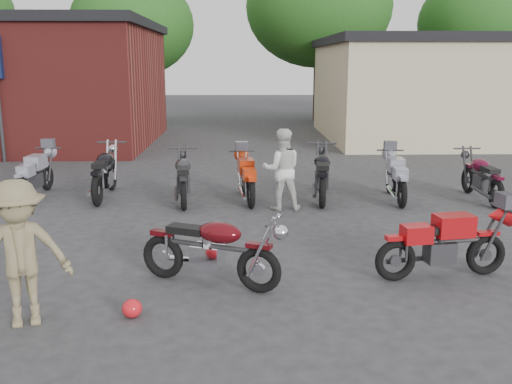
{
  "coord_description": "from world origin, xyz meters",
  "views": [
    {
      "loc": [
        0.22,
        -6.71,
        2.85
      ],
      "look_at": [
        0.44,
        1.84,
        0.9
      ],
      "focal_mm": 40.0,
      "sensor_mm": 36.0,
      "label": 1
    }
  ],
  "objects_px": {
    "person_light": "(282,169)",
    "row_bike_3": "(183,175)",
    "row_bike_6": "(396,175)",
    "row_bike_1": "(35,172)",
    "row_bike_7": "(482,174)",
    "row_bike_2": "(105,170)",
    "person_tan": "(20,254)",
    "vintage_motorcycle": "(212,245)",
    "sportbike": "(445,240)",
    "helmet": "(132,308)",
    "row_bike_4": "(246,176)",
    "row_bike_5": "(322,171)"
  },
  "relations": [
    {
      "from": "person_light",
      "to": "row_bike_7",
      "type": "xyz_separation_m",
      "value": [
        4.26,
        0.67,
        -0.25
      ]
    },
    {
      "from": "person_tan",
      "to": "row_bike_7",
      "type": "height_order",
      "value": "person_tan"
    },
    {
      "from": "row_bike_3",
      "to": "row_bike_4",
      "type": "distance_m",
      "value": 1.32
    },
    {
      "from": "person_tan",
      "to": "row_bike_4",
      "type": "height_order",
      "value": "person_tan"
    },
    {
      "from": "vintage_motorcycle",
      "to": "person_light",
      "type": "xyz_separation_m",
      "value": [
        1.17,
        3.94,
        0.25
      ]
    },
    {
      "from": "row_bike_2",
      "to": "row_bike_6",
      "type": "height_order",
      "value": "row_bike_2"
    },
    {
      "from": "person_tan",
      "to": "row_bike_1",
      "type": "xyz_separation_m",
      "value": [
        -2.06,
        6.25,
        -0.29
      ]
    },
    {
      "from": "row_bike_3",
      "to": "row_bike_6",
      "type": "relative_size",
      "value": 1.07
    },
    {
      "from": "person_tan",
      "to": "vintage_motorcycle",
      "type": "bearing_deg",
      "value": 9.83
    },
    {
      "from": "row_bike_6",
      "to": "row_bike_7",
      "type": "relative_size",
      "value": 0.96
    },
    {
      "from": "helmet",
      "to": "row_bike_7",
      "type": "distance_m",
      "value": 8.41
    },
    {
      "from": "person_tan",
      "to": "row_bike_7",
      "type": "distance_m",
      "value": 9.38
    },
    {
      "from": "vintage_motorcycle",
      "to": "person_light",
      "type": "relative_size",
      "value": 1.19
    },
    {
      "from": "sportbike",
      "to": "person_tan",
      "type": "distance_m",
      "value": 5.29
    },
    {
      "from": "vintage_motorcycle",
      "to": "row_bike_4",
      "type": "xyz_separation_m",
      "value": [
        0.49,
        4.69,
        -0.03
      ]
    },
    {
      "from": "row_bike_1",
      "to": "row_bike_7",
      "type": "xyz_separation_m",
      "value": [
        9.51,
        -0.56,
        0.02
      ]
    },
    {
      "from": "row_bike_1",
      "to": "row_bike_3",
      "type": "distance_m",
      "value": 3.3
    },
    {
      "from": "row_bike_6",
      "to": "row_bike_3",
      "type": "bearing_deg",
      "value": 94.55
    },
    {
      "from": "sportbike",
      "to": "row_bike_7",
      "type": "bearing_deg",
      "value": 53.29
    },
    {
      "from": "row_bike_6",
      "to": "sportbike",
      "type": "bearing_deg",
      "value": 177.6
    },
    {
      "from": "row_bike_6",
      "to": "helmet",
      "type": "bearing_deg",
      "value": 145.42
    },
    {
      "from": "sportbike",
      "to": "row_bike_2",
      "type": "xyz_separation_m",
      "value": [
        -5.65,
        4.86,
        0.08
      ]
    },
    {
      "from": "row_bike_1",
      "to": "row_bike_5",
      "type": "bearing_deg",
      "value": -90.3
    },
    {
      "from": "person_light",
      "to": "vintage_motorcycle",
      "type": "bearing_deg",
      "value": 70.57
    },
    {
      "from": "row_bike_3",
      "to": "row_bike_4",
      "type": "xyz_separation_m",
      "value": [
        1.31,
        0.06,
        -0.04
      ]
    },
    {
      "from": "vintage_motorcycle",
      "to": "person_light",
      "type": "bearing_deg",
      "value": 96.55
    },
    {
      "from": "person_tan",
      "to": "sportbike",
      "type": "bearing_deg",
      "value": -4.12
    },
    {
      "from": "row_bike_4",
      "to": "row_bike_3",
      "type": "bearing_deg",
      "value": 85.82
    },
    {
      "from": "person_light",
      "to": "row_bike_5",
      "type": "xyz_separation_m",
      "value": [
        0.92,
        0.84,
        -0.2
      ]
    },
    {
      "from": "row_bike_6",
      "to": "row_bike_7",
      "type": "xyz_separation_m",
      "value": [
        1.8,
        -0.03,
        0.02
      ]
    },
    {
      "from": "sportbike",
      "to": "helmet",
      "type": "bearing_deg",
      "value": -172.97
    },
    {
      "from": "helmet",
      "to": "person_tan",
      "type": "height_order",
      "value": "person_tan"
    },
    {
      "from": "sportbike",
      "to": "row_bike_6",
      "type": "relative_size",
      "value": 0.99
    },
    {
      "from": "vintage_motorcycle",
      "to": "row_bike_2",
      "type": "relative_size",
      "value": 0.92
    },
    {
      "from": "person_tan",
      "to": "person_light",
      "type": "bearing_deg",
      "value": 39.41
    },
    {
      "from": "person_light",
      "to": "row_bike_2",
      "type": "distance_m",
      "value": 3.89
    },
    {
      "from": "sportbike",
      "to": "row_bike_4",
      "type": "bearing_deg",
      "value": 111.38
    },
    {
      "from": "sportbike",
      "to": "row_bike_6",
      "type": "height_order",
      "value": "row_bike_6"
    },
    {
      "from": "row_bike_5",
      "to": "row_bike_6",
      "type": "distance_m",
      "value": 1.55
    },
    {
      "from": "row_bike_1",
      "to": "sportbike",
      "type": "bearing_deg",
      "value": -121.36
    },
    {
      "from": "row_bike_4",
      "to": "row_bike_7",
      "type": "relative_size",
      "value": 0.95
    },
    {
      "from": "vintage_motorcycle",
      "to": "row_bike_6",
      "type": "height_order",
      "value": "vintage_motorcycle"
    },
    {
      "from": "person_light",
      "to": "row_bike_7",
      "type": "bearing_deg",
      "value": -173.89
    },
    {
      "from": "helmet",
      "to": "row_bike_4",
      "type": "bearing_deg",
      "value": 76.36
    },
    {
      "from": "row_bike_4",
      "to": "row_bike_7",
      "type": "height_order",
      "value": "row_bike_7"
    },
    {
      "from": "person_tan",
      "to": "helmet",
      "type": "bearing_deg",
      "value": -10.94
    },
    {
      "from": "vintage_motorcycle",
      "to": "row_bike_2",
      "type": "height_order",
      "value": "row_bike_2"
    },
    {
      "from": "row_bike_2",
      "to": "row_bike_3",
      "type": "relative_size",
      "value": 1.07
    },
    {
      "from": "person_light",
      "to": "row_bike_7",
      "type": "height_order",
      "value": "person_light"
    },
    {
      "from": "person_light",
      "to": "row_bike_3",
      "type": "distance_m",
      "value": 2.13
    }
  ]
}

